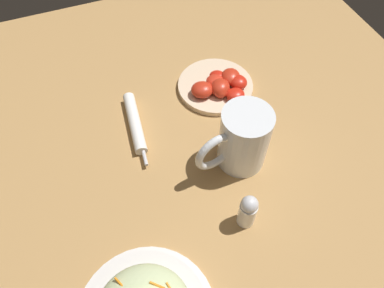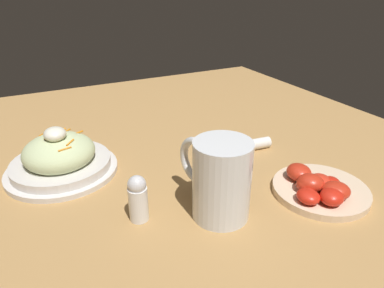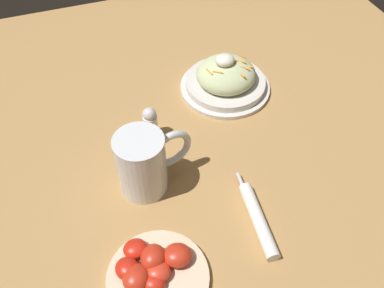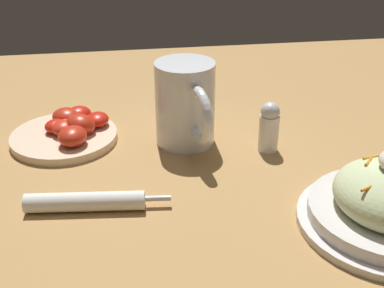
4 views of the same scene
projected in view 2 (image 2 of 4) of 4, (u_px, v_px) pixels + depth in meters
ground_plane at (154, 173)px, 0.73m from camera, size 1.43×1.43×0.00m
salad_plate at (60, 158)px, 0.72m from camera, size 0.23×0.23×0.11m
beer_mug at (220, 182)px, 0.58m from camera, size 0.16×0.10×0.14m
napkin_roll at (239, 148)px, 0.80m from camera, size 0.04×0.20×0.03m
tomato_plate at (319, 188)px, 0.65m from camera, size 0.18×0.18×0.05m
salt_shaker at (138, 198)px, 0.57m from camera, size 0.03×0.03×0.09m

